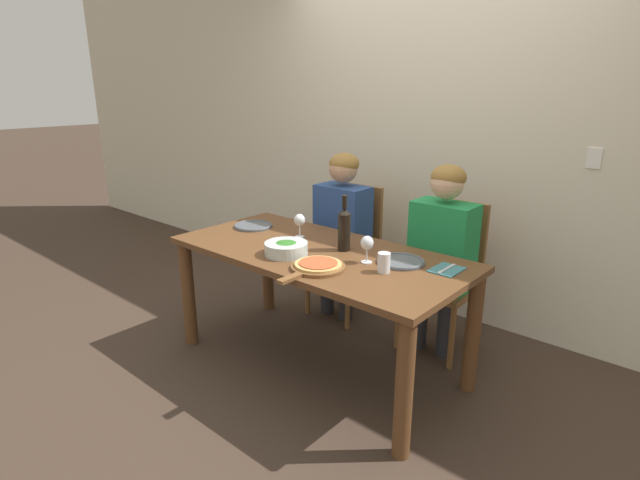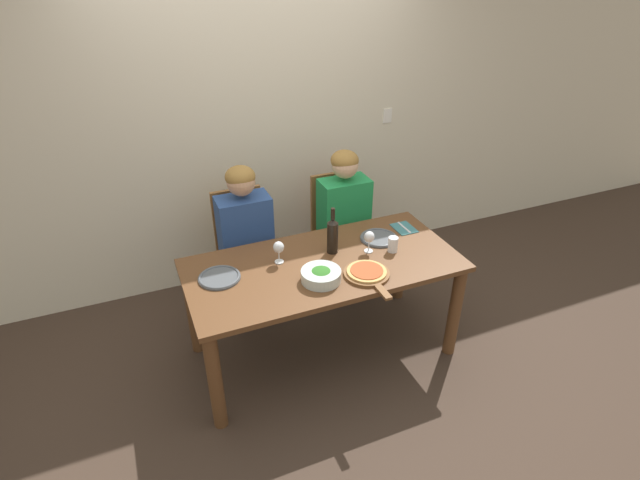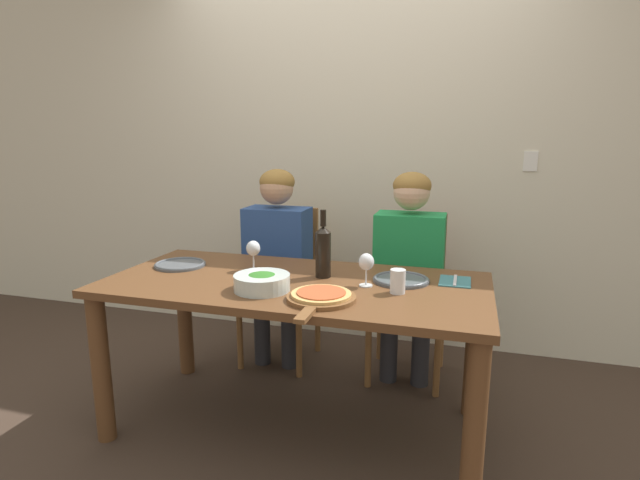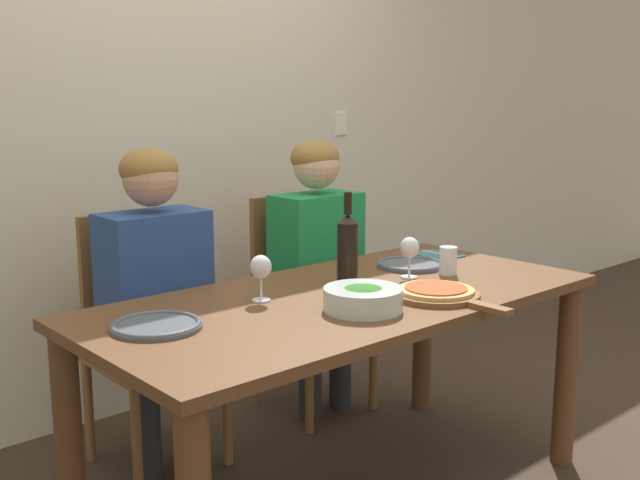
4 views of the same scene
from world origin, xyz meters
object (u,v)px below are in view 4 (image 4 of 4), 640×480
broccoli_bowl (363,299)px  wine_glass_right (410,250)px  dinner_plate_right (410,264)px  wine_bottle (348,247)px  pizza_on_board (438,293)px  fork_on_napkin (438,255)px  person_woman (157,281)px  water_tumbler (448,261)px  chair_right (302,297)px  chair_left (144,333)px  wine_glass_left (261,269)px  dinner_plate_left (156,325)px  person_man (319,252)px

broccoli_bowl → wine_glass_right: bearing=23.9°
broccoli_bowl → dinner_plate_right: size_ratio=0.95×
broccoli_bowl → wine_bottle: bearing=54.4°
pizza_on_board → fork_on_napkin: size_ratio=2.38×
dinner_plate_right → person_woman: bearing=148.2°
wine_glass_right → water_tumbler: bearing=-21.2°
wine_glass_right → pizza_on_board: bearing=-119.0°
chair_right → broccoli_bowl: size_ratio=3.89×
chair_left → dinner_plate_right: bearing=-37.4°
water_tumbler → fork_on_napkin: water_tumbler is taller
chair_left → pizza_on_board: bearing=-61.6°
chair_right → water_tumbler: 0.85m
wine_bottle → person_woman: bearing=129.9°
wine_glass_left → broccoli_bowl: bearing=-59.9°
water_tumbler → dinner_plate_left: bearing=173.6°
chair_left → pizza_on_board: size_ratio=2.23×
pizza_on_board → water_tumbler: (0.29, 0.19, 0.04)m
wine_glass_right → water_tumbler: 0.17m
person_woman → dinner_plate_left: 0.64m
wine_bottle → pizza_on_board: (0.09, -0.34, -0.11)m
broccoli_bowl → wine_glass_left: 0.34m
pizza_on_board → dinner_plate_left: bearing=159.5°
dinner_plate_right → pizza_on_board: 0.46m
dinner_plate_right → wine_glass_right: size_ratio=1.72×
person_woman → person_man: 0.79m
wine_bottle → fork_on_napkin: wine_bottle is taller
wine_bottle → dinner_plate_right: 0.39m
dinner_plate_left → fork_on_napkin: size_ratio=1.44×
chair_left → wine_glass_left: bearing=-82.7°
pizza_on_board → wine_glass_left: 0.58m
person_man → wine_bottle: (-0.34, -0.54, 0.15)m
broccoli_bowl → pizza_on_board: (0.28, -0.06, -0.02)m
dinner_plate_right → fork_on_napkin: bearing=14.4°
chair_right → wine_bottle: (-0.34, -0.65, 0.37)m
chair_right → water_tumbler: bearing=-87.8°
chair_left → pizza_on_board: chair_left is taller
pizza_on_board → wine_bottle: bearing=104.5°
wine_glass_left → water_tumbler: size_ratio=1.45×
chair_left → dinner_plate_right: 1.06m
chair_right → person_woman: (-0.79, -0.12, 0.22)m
pizza_on_board → wine_glass_right: 0.30m
person_man → wine_glass_right: person_man is taller
person_man → dinner_plate_left: bearing=-153.4°
chair_right → water_tumbler: size_ratio=9.20×
person_man → dinner_plate_right: person_man is taller
chair_right → dinner_plate_right: bearing=-87.9°
person_man → dinner_plate_right: (0.02, -0.51, 0.03)m
chair_right → wine_glass_right: size_ratio=6.33×
dinner_plate_left → pizza_on_board: 0.91m
chair_left → chair_right: same height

